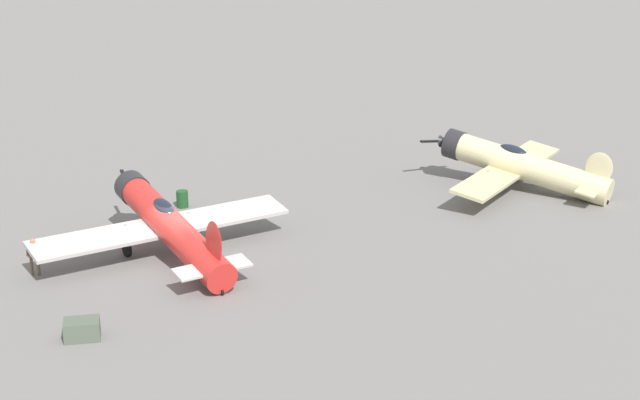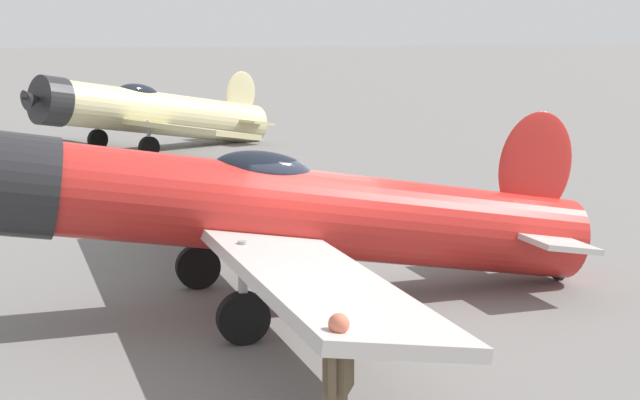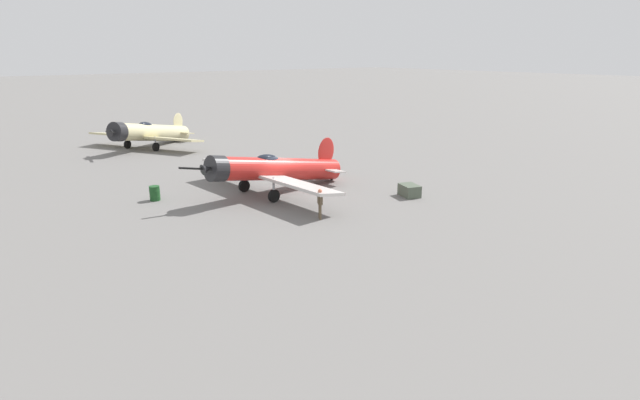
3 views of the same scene
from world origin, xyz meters
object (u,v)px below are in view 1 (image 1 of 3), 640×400
airplane_mid_apron (519,166)px  equipment_crate (82,329)px  fuel_drum (182,199)px  airplane_foreground (169,225)px  ground_crew_mechanic (34,253)px

airplane_mid_apron → equipment_crate: size_ratio=7.20×
equipment_crate → fuel_drum: 16.09m
airplane_foreground → airplane_mid_apron: (-0.63, 21.17, -0.16)m
equipment_crate → ground_crew_mechanic: bearing=-179.2°
ground_crew_mechanic → fuel_drum: size_ratio=1.88×
airplane_foreground → equipment_crate: (6.50, -5.92, -1.22)m
airplane_foreground → equipment_crate: size_ratio=7.98×
fuel_drum → ground_crew_mechanic: bearing=-57.2°
airplane_foreground → fuel_drum: (-6.77, 3.18, -1.14)m
airplane_mid_apron → fuel_drum: size_ratio=12.52×
airplane_mid_apron → equipment_crate: bearing=74.8°
ground_crew_mechanic → fuel_drum: bearing=-28.2°
airplane_foreground → equipment_crate: airplane_foreground is taller
equipment_crate → fuel_drum: (-13.27, 9.11, 0.08)m
ground_crew_mechanic → fuel_drum: 10.96m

